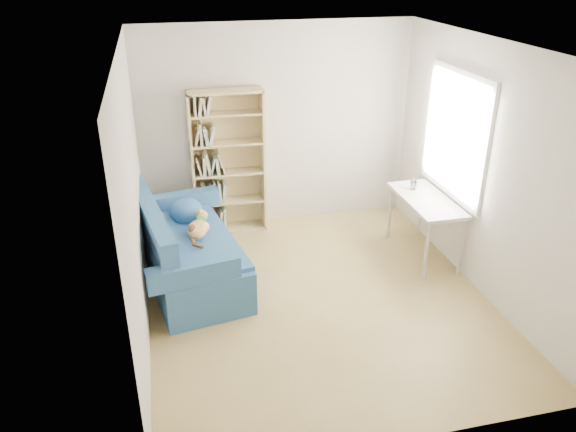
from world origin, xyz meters
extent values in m
plane|color=#9B7F46|center=(0.00, 0.00, 0.00)|extent=(4.00, 4.00, 0.00)
cube|color=silver|center=(0.00, 2.00, 1.30)|extent=(3.50, 0.04, 2.60)
cube|color=silver|center=(0.00, -2.00, 1.30)|extent=(3.50, 0.04, 2.60)
cube|color=silver|center=(-1.75, 0.00, 1.30)|extent=(0.04, 4.00, 2.60)
cube|color=silver|center=(1.75, 0.00, 1.30)|extent=(0.04, 4.00, 2.60)
cube|color=white|center=(0.00, 0.00, 2.60)|extent=(3.50, 4.00, 0.04)
cube|color=white|center=(1.75, 0.60, 1.50)|extent=(0.01, 1.20, 1.30)
cube|color=navy|center=(-1.28, 0.70, 0.24)|extent=(1.21, 2.03, 0.48)
cube|color=navy|center=(-1.65, 0.70, 0.71)|extent=(0.49, 1.90, 0.46)
cube|color=navy|center=(-1.28, 1.57, 0.58)|extent=(0.91, 0.32, 0.21)
cube|color=navy|center=(-1.28, -0.16, 0.58)|extent=(0.91, 0.32, 0.21)
cube|color=navy|center=(-1.26, 0.70, 0.50)|extent=(1.17, 1.87, 0.05)
ellipsoid|color=#31669E|center=(-1.25, 1.19, 0.62)|extent=(0.37, 0.41, 0.28)
ellipsoid|color=#BA6415|center=(-1.17, 0.71, 0.60)|extent=(0.28, 0.42, 0.16)
ellipsoid|color=silver|center=(-1.12, 0.82, 0.58)|extent=(0.15, 0.19, 0.10)
ellipsoid|color=#37190F|center=(-1.20, 0.66, 0.64)|extent=(0.16, 0.21, 0.07)
sphere|color=#BA6415|center=(-1.15, 0.98, 0.64)|extent=(0.14, 0.14, 0.14)
cone|color=#BA6415|center=(-1.17, 1.01, 0.70)|extent=(0.06, 0.07, 0.07)
cone|color=#BA6415|center=(-1.17, 0.95, 0.70)|extent=(0.06, 0.07, 0.07)
cylinder|color=#2BD758|center=(-1.16, 0.91, 0.62)|extent=(0.11, 0.06, 0.11)
cylinder|color=#37190F|center=(-1.19, 0.49, 0.57)|extent=(0.06, 0.15, 0.05)
cube|color=tan|center=(-1.11, 1.84, 0.92)|extent=(0.03, 0.29, 1.84)
cube|color=tan|center=(-0.22, 1.84, 0.92)|extent=(0.03, 0.29, 1.84)
cube|color=tan|center=(-0.67, 1.84, 1.83)|extent=(0.92, 0.29, 0.03)
cube|color=tan|center=(-0.67, 1.84, 0.01)|extent=(0.92, 0.29, 0.03)
cube|color=tan|center=(-0.67, 1.97, 0.92)|extent=(0.92, 0.02, 1.84)
cube|color=silver|center=(1.47, 0.60, 0.73)|extent=(0.52, 1.14, 0.04)
cylinder|color=silver|center=(1.68, 1.12, 0.35)|extent=(0.04, 0.04, 0.71)
cylinder|color=silver|center=(1.68, 0.09, 0.35)|extent=(0.04, 0.04, 0.71)
cylinder|color=silver|center=(1.26, 1.12, 0.35)|extent=(0.04, 0.04, 0.71)
cylinder|color=silver|center=(1.26, 0.09, 0.35)|extent=(0.04, 0.04, 0.71)
cylinder|color=white|center=(1.43, 0.90, 0.80)|extent=(0.08, 0.08, 0.09)
camera|label=1|loc=(-1.45, -4.81, 3.36)|focal=35.00mm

